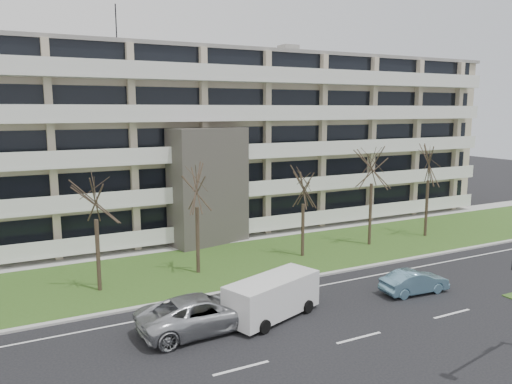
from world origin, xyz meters
TOP-DOWN VIEW (x-y plane):
  - ground at (0.00, 0.00)m, footprint 160.00×160.00m
  - grass_verge at (0.00, 13.00)m, footprint 90.00×10.00m
  - curb at (0.00, 8.00)m, footprint 90.00×0.35m
  - sidewalk at (0.00, 18.50)m, footprint 90.00×2.00m
  - lane_edge_line at (0.00, 6.50)m, footprint 90.00×0.12m
  - apartment_building at (-0.01, 25.32)m, footprint 60.50×15.10m
  - silver_pickup at (-6.13, 4.08)m, footprint 6.27×3.11m
  - blue_sedan at (6.43, 3.11)m, footprint 4.11×1.69m
  - white_van at (-2.36, 3.88)m, footprint 5.62×3.59m
  - tree_2 at (-9.55, 11.62)m, footprint 3.77×3.77m
  - tree_3 at (-3.34, 12.02)m, footprint 3.86×3.86m
  - tree_4 at (4.60, 12.12)m, footprint 3.40×3.40m
  - tree_5 at (10.83, 12.33)m, footprint 4.29×4.29m
  - tree_6 at (16.69, 12.31)m, footprint 4.18×4.18m

SIDE VIEW (x-z plane):
  - ground at x=0.00m, z-range 0.00..0.00m
  - lane_edge_line at x=0.00m, z-range 0.00..0.01m
  - grass_verge at x=0.00m, z-range 0.00..0.06m
  - sidewalk at x=0.00m, z-range 0.00..0.08m
  - curb at x=0.00m, z-range 0.00..0.12m
  - blue_sedan at x=6.43m, z-range 0.00..1.32m
  - silver_pickup at x=-6.13m, z-range 0.00..1.71m
  - white_van at x=-2.36m, z-range 0.20..2.25m
  - tree_4 at x=4.60m, z-range 1.88..8.69m
  - tree_2 at x=-9.55m, z-range 2.09..9.64m
  - tree_3 at x=-3.34m, z-range 2.14..9.85m
  - tree_6 at x=16.69m, z-range 2.32..10.68m
  - tree_5 at x=10.83m, z-range 2.39..10.97m
  - apartment_building at x=-0.01m, z-range -1.76..16.99m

